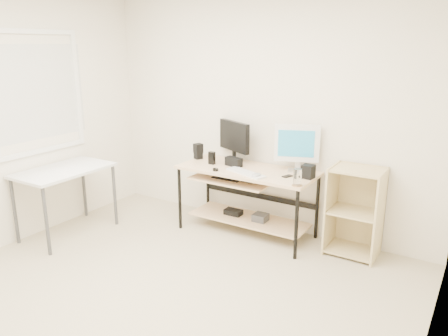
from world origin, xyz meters
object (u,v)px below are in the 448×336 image
at_px(white_imac, 297,145).
at_px(audio_controller, 212,158).
at_px(shelf_unit, 356,210).
at_px(side_table, 64,176).
at_px(desk, 245,187).
at_px(black_monitor, 234,139).

xyz_separation_m(white_imac, audio_controller, (-0.91, -0.24, -0.22)).
xyz_separation_m(shelf_unit, audio_controller, (-1.58, -0.21, 0.37)).
height_order(side_table, shelf_unit, shelf_unit).
relative_size(shelf_unit, audio_controller, 6.29).
distance_m(desk, audio_controller, 0.50).
bearing_deg(shelf_unit, black_monitor, 178.73).
bearing_deg(black_monitor, shelf_unit, 22.69).
relative_size(side_table, black_monitor, 2.07).
bearing_deg(white_imac, side_table, -171.14).
height_order(shelf_unit, black_monitor, black_monitor).
height_order(side_table, black_monitor, black_monitor).
bearing_deg(side_table, black_monitor, 41.87).
relative_size(black_monitor, audio_controller, 3.37).
relative_size(side_table, audio_controller, 6.99).
bearing_deg(shelf_unit, desk, -172.23).
distance_m(white_imac, audio_controller, 0.97).
bearing_deg(shelf_unit, audio_controller, -172.55).
distance_m(side_table, black_monitor, 1.91).
height_order(desk, white_imac, white_imac).
height_order(desk, black_monitor, black_monitor).
relative_size(side_table, shelf_unit, 1.11).
distance_m(desk, shelf_unit, 1.19).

